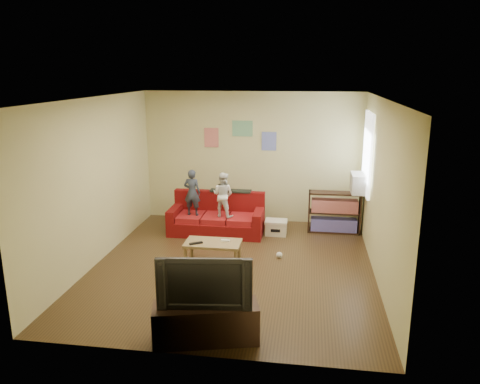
# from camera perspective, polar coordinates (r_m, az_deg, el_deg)

# --- Properties ---
(room_shell) EXTENTS (4.52, 5.02, 2.72)m
(room_shell) POSITION_cam_1_polar(r_m,az_deg,el_deg) (7.30, -0.92, 0.71)
(room_shell) COLOR #4A341C
(room_shell) RESTS_ON ground
(sofa) EXTENTS (1.82, 0.84, 0.80)m
(sofa) POSITION_cam_1_polar(r_m,az_deg,el_deg) (9.22, -2.79, -3.30)
(sofa) COLOR maroon
(sofa) RESTS_ON ground
(child_a) EXTENTS (0.35, 0.24, 0.90)m
(child_a) POSITION_cam_1_polar(r_m,az_deg,el_deg) (9.01, -5.85, -0.06)
(child_a) COLOR #2D3441
(child_a) RESTS_ON sofa
(child_b) EXTENTS (0.50, 0.44, 0.86)m
(child_b) POSITION_cam_1_polar(r_m,az_deg,el_deg) (8.89, -2.09, -0.32)
(child_b) COLOR white
(child_b) RESTS_ON sofa
(coffee_table) EXTENTS (0.90, 0.50, 0.41)m
(coffee_table) POSITION_cam_1_polar(r_m,az_deg,el_deg) (7.65, -3.33, -6.51)
(coffee_table) COLOR #95794B
(coffee_table) RESTS_ON ground
(remote) EXTENTS (0.21, 0.16, 0.02)m
(remote) POSITION_cam_1_polar(r_m,az_deg,el_deg) (7.57, -5.39, -6.23)
(remote) COLOR black
(remote) RESTS_ON coffee_table
(game_controller) EXTENTS (0.15, 0.05, 0.03)m
(game_controller) POSITION_cam_1_polar(r_m,az_deg,el_deg) (7.64, -1.78, -5.95)
(game_controller) COLOR white
(game_controller) RESTS_ON coffee_table
(bookshelf) EXTENTS (1.01, 0.30, 0.81)m
(bookshelf) POSITION_cam_1_polar(r_m,az_deg,el_deg) (9.38, 11.40, -2.68)
(bookshelf) COLOR black
(bookshelf) RESTS_ON ground
(window) EXTENTS (0.04, 1.08, 1.48)m
(window) POSITION_cam_1_polar(r_m,az_deg,el_deg) (8.83, 15.28, 4.56)
(window) COLOR white
(window) RESTS_ON room_shell
(ac_unit) EXTENTS (0.28, 0.55, 0.35)m
(ac_unit) POSITION_cam_1_polar(r_m,az_deg,el_deg) (8.93, 14.28, 1.05)
(ac_unit) COLOR #B7B2A3
(ac_unit) RESTS_ON window
(artwork_left) EXTENTS (0.30, 0.01, 0.40)m
(artwork_left) POSITION_cam_1_polar(r_m,az_deg,el_deg) (9.78, -3.51, 6.63)
(artwork_left) COLOR #D87266
(artwork_left) RESTS_ON room_shell
(artwork_center) EXTENTS (0.42, 0.01, 0.32)m
(artwork_center) POSITION_cam_1_polar(r_m,az_deg,el_deg) (9.64, 0.29, 7.74)
(artwork_center) COLOR #72B27F
(artwork_center) RESTS_ON room_shell
(artwork_right) EXTENTS (0.30, 0.01, 0.38)m
(artwork_right) POSITION_cam_1_polar(r_m,az_deg,el_deg) (9.61, 3.55, 6.19)
(artwork_right) COLOR #727FCC
(artwork_right) RESTS_ON room_shell
(file_box) EXTENTS (0.42, 0.32, 0.29)m
(file_box) POSITION_cam_1_polar(r_m,az_deg,el_deg) (9.13, 4.41, -4.31)
(file_box) COLOR beige
(file_box) RESTS_ON ground
(tv_stand) EXTENTS (1.29, 0.70, 0.46)m
(tv_stand) POSITION_cam_1_polar(r_m,az_deg,el_deg) (5.72, -4.18, -15.62)
(tv_stand) COLOR #3F281D
(tv_stand) RESTS_ON ground
(television) EXTENTS (1.10, 0.28, 0.63)m
(television) POSITION_cam_1_polar(r_m,az_deg,el_deg) (5.46, -4.28, -10.67)
(television) COLOR black
(television) RESTS_ON tv_stand
(tissue) EXTENTS (0.13, 0.13, 0.10)m
(tissue) POSITION_cam_1_polar(r_m,az_deg,el_deg) (8.07, 4.81, -7.66)
(tissue) COLOR silver
(tissue) RESTS_ON ground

